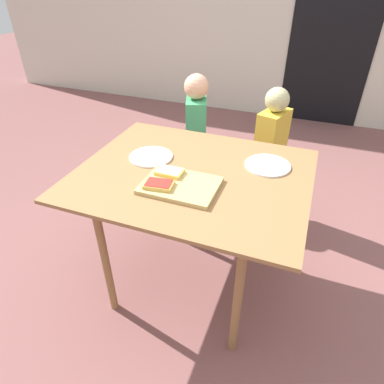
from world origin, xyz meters
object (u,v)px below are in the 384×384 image
Objects in this scene: plate_white_left at (151,157)px; pizza_slice_far_left at (170,172)px; cutting_board at (180,185)px; child_left at (196,135)px; plate_white_right at (268,165)px; dining_table at (193,188)px; pizza_slice_near_left at (159,184)px; child_right at (270,150)px.

pizza_slice_far_left is at bearing -39.96° from plate_white_left.
child_left is (-0.27, 0.95, -0.20)m from cutting_board.
pizza_slice_far_left is 0.94m from child_left.
pizza_slice_far_left is 0.56× the size of plate_white_right.
plate_white_right reaches higher than dining_table.
pizza_slice_far_left is 0.50m from plate_white_right.
plate_white_left is at bearing -88.57° from child_left.
pizza_slice_far_left is 0.23m from plate_white_left.
dining_table is 4.93× the size of plate_white_right.
child_left is (-0.28, 0.81, -0.10)m from dining_table.
dining_table is 0.17m from pizza_slice_far_left.
child_left is (-0.19, 0.89, -0.22)m from pizza_slice_far_left.
dining_table is at bearing -149.68° from plate_white_right.
pizza_slice_far_left is 0.13× the size of child_left.
plate_white_left is at bearing 140.04° from pizza_slice_far_left.
cutting_board is 1.49× the size of plate_white_right.
plate_white_left is 0.77m from child_left.
pizza_slice_near_left is at bearing -56.74° from plate_white_left.
cutting_board is 2.67× the size of pizza_slice_far_left.
child_left is at bearing 102.17° from pizza_slice_far_left.
cutting_board is 1.01m from child_left.
cutting_board is at bearing -105.73° from child_right.
pizza_slice_near_left is 0.32m from plate_white_left.
pizza_slice_near_left is 0.60× the size of plate_white_left.
pizza_slice_far_left is 0.13× the size of child_right.
plate_white_right is (0.42, 0.27, -0.03)m from pizza_slice_far_left.
pizza_slice_far_left is at bearing -77.83° from child_left.
cutting_board is at bearing -39.39° from plate_white_left.
child_right is (0.26, 0.82, -0.13)m from dining_table.
child_right is at bearing 70.94° from pizza_slice_near_left.
pizza_slice_far_left reaches higher than plate_white_right.
cutting_board is at bearing -135.36° from plate_white_right.
plate_white_right is at bearing -45.36° from child_left.
pizza_slice_far_left is (-0.09, -0.08, 0.12)m from dining_table.
pizza_slice_far_left is 1.00m from child_right.
dining_table is 0.39m from plate_white_right.
plate_white_right is at bearing -83.85° from child_right.
plate_white_left is 1.00× the size of plate_white_right.
plate_white_left is at bearing 165.63° from dining_table.
pizza_slice_near_left is 1.11m from child_right.
plate_white_left is 0.95m from child_right.
child_left reaches higher than pizza_slice_far_left.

